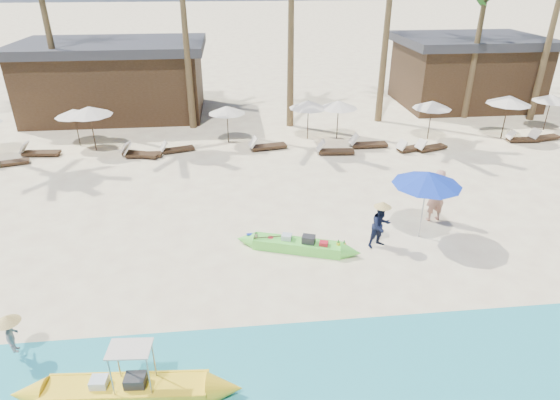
{
  "coord_description": "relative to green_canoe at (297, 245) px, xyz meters",
  "views": [
    {
      "loc": [
        -1.19,
        -11.71,
        8.22
      ],
      "look_at": [
        0.28,
        2.0,
        1.3
      ],
      "focal_mm": 30.0,
      "sensor_mm": 36.0,
      "label": 1
    }
  ],
  "objects": [
    {
      "name": "lounger_4_right",
      "position": [
        -6.27,
        8.91,
        0.0
      ],
      "size": [
        1.77,
        0.59,
        0.6
      ],
      "rotation": [
        0.0,
        0.0,
        -0.03
      ],
      "color": "#352315",
      "rests_on": "ground"
    },
    {
      "name": "yellow_canoe",
      "position": [
        -4.37,
        -5.34,
        0.04
      ],
      "size": [
        5.43,
        0.95,
        1.41
      ],
      "rotation": [
        0.0,
        0.0,
        -0.07
      ],
      "color": "yellow",
      "rests_on": "ground"
    },
    {
      "name": "resort_parasol_3",
      "position": [
        -9.64,
        10.88,
        1.53
      ],
      "size": [
        1.86,
        1.86,
        1.91
      ],
      "color": "#352315",
      "rests_on": "ground"
    },
    {
      "name": "lounger_9_right",
      "position": [
        14.3,
        9.14,
        0.01
      ],
      "size": [
        1.83,
        0.87,
        0.6
      ],
      "rotation": [
        0.0,
        0.0,
        0.19
      ],
      "color": "#352315",
      "rests_on": "ground"
    },
    {
      "name": "lounger_6_right",
      "position": [
        2.95,
        8.33,
        0.01
      ],
      "size": [
        1.86,
        0.71,
        0.62
      ],
      "rotation": [
        0.0,
        0.0,
        -0.08
      ],
      "color": "#352315",
      "rests_on": "ground"
    },
    {
      "name": "pavilion_west",
      "position": [
        -8.72,
        16.59,
        2.0
      ],
      "size": [
        10.8,
        6.6,
        4.3
      ],
      "color": "#352315",
      "rests_on": "ground"
    },
    {
      "name": "resort_parasol_8",
      "position": [
        8.38,
        10.01,
        1.65
      ],
      "size": [
        1.98,
        1.98,
        2.04
      ],
      "color": "#352315",
      "rests_on": "ground"
    },
    {
      "name": "lounger_9_left",
      "position": [
        13.0,
        9.02,
        -0.0
      ],
      "size": [
        1.7,
        0.64,
        0.57
      ],
      "rotation": [
        0.0,
        0.0,
        -0.07
      ],
      "color": "#352315",
      "rests_on": "ground"
    },
    {
      "name": "green_canoe",
      "position": [
        0.0,
        0.0,
        0.0
      ],
      "size": [
        4.39,
        1.74,
        0.58
      ],
      "rotation": [
        0.0,
        0.0,
        -0.33
      ],
      "color": "#5DDE43",
      "rests_on": "ground"
    },
    {
      "name": "tourist",
      "position": [
        5.14,
        1.49,
        0.79
      ],
      "size": [
        0.78,
        0.57,
        1.96
      ],
      "primitive_type": "imported",
      "rotation": [
        0.0,
        0.0,
        3.3
      ],
      "color": "tan",
      "rests_on": "ground"
    },
    {
      "name": "lounger_7_right",
      "position": [
        6.82,
        8.35,
        -0.01
      ],
      "size": [
        1.73,
        1.03,
        0.56
      ],
      "rotation": [
        0.0,
        0.0,
        0.34
      ],
      "color": "#352315",
      "rests_on": "ground"
    },
    {
      "name": "lounger_3_left",
      "position": [
        -12.22,
        8.51,
        -0.01
      ],
      "size": [
        1.7,
        0.94,
        0.55
      ],
      "rotation": [
        0.0,
        0.0,
        0.29
      ],
      "color": "#352315",
      "rests_on": "ground"
    },
    {
      "name": "resort_parasol_4",
      "position": [
        -8.67,
        10.11,
        1.81
      ],
      "size": [
        2.16,
        2.16,
        2.23
      ],
      "color": "#352315",
      "rests_on": "ground"
    },
    {
      "name": "resort_parasol_5",
      "position": [
        -2.12,
        10.58,
        1.55
      ],
      "size": [
        1.87,
        1.87,
        1.93
      ],
      "color": "#352315",
      "rests_on": "ground"
    },
    {
      "name": "vendor_yellow",
      "position": [
        -7.15,
        -3.83,
        0.44
      ],
      "size": [
        0.44,
        0.64,
        0.91
      ],
      "primitive_type": "imported",
      "rotation": [
        0.0,
        0.0,
        1.76
      ],
      "color": "gray",
      "rests_on": "ground"
    },
    {
      "name": "blue_umbrella",
      "position": [
        4.22,
        0.41,
        1.97
      ],
      "size": [
        2.22,
        2.22,
        2.39
      ],
      "color": "#99999E",
      "rests_on": "ground"
    },
    {
      "name": "lounger_8_left",
      "position": [
        7.8,
        8.32,
        -0.0
      ],
      "size": [
        1.76,
        1.0,
        0.57
      ],
      "rotation": [
        0.0,
        0.0,
        0.31
      ],
      "color": "#352315",
      "rests_on": "ground"
    },
    {
      "name": "lounger_6_left",
      "position": [
        -0.26,
        9.33,
        0.02
      ],
      "size": [
        1.94,
        0.91,
        0.64
      ],
      "rotation": [
        0.0,
        0.0,
        0.18
      ],
      "color": "#352315",
      "rests_on": "ground"
    },
    {
      "name": "resort_parasol_6",
      "position": [
        2.05,
        10.71,
        1.66
      ],
      "size": [
        2.0,
        2.0,
        2.06
      ],
      "color": "#352315",
      "rests_on": "ground"
    },
    {
      "name": "vendor_green",
      "position": [
        2.69,
        -0.02,
        0.56
      ],
      "size": [
        0.88,
        0.79,
        1.5
      ],
      "primitive_type": "imported",
      "rotation": [
        0.0,
        0.0,
        0.36
      ],
      "color": "black",
      "rests_on": "ground"
    },
    {
      "name": "lounger_5_left",
      "position": [
        -4.71,
        9.44,
        -0.01
      ],
      "size": [
        1.71,
        0.96,
        0.55
      ],
      "rotation": [
        0.0,
        0.0,
        0.3
      ],
      "color": "#352315",
      "rests_on": "ground"
    },
    {
      "name": "resort_parasol_7",
      "position": [
        3.61,
        10.6,
        1.65
      ],
      "size": [
        1.98,
        1.98,
        2.04
      ],
      "color": "#352315",
      "rests_on": "ground"
    },
    {
      "name": "pavilion_east",
      "position": [
        13.28,
        16.59,
        2.0
      ],
      "size": [
        8.8,
        6.6,
        4.3
      ],
      "color": "#352315",
      "rests_on": "ground"
    },
    {
      "name": "lounger_3_right",
      "position": [
        -11.24,
        9.64,
        0.01
      ],
      "size": [
        1.84,
        0.69,
        0.61
      ],
      "rotation": [
        0.0,
        0.0,
        -0.07
      ],
      "color": "#352315",
      "rests_on": "ground"
    },
    {
      "name": "ground",
      "position": [
        -0.72,
        -0.91,
        -0.19
      ],
      "size": [
        240.0,
        240.0,
        0.0
      ],
      "primitive_type": "plane",
      "color": "#FEF0BB",
      "rests_on": "ground"
    },
    {
      "name": "resort_parasol_10",
      "position": [
        15.46,
        10.83,
        1.6
      ],
      "size": [
        1.93,
        1.93,
        1.99
      ],
      "color": "#352315",
      "rests_on": "ground"
    },
    {
      "name": "resort_parasol_9",
      "position": [
        12.33,
        9.71,
        1.87
      ],
      "size": [
        2.22,
        2.22,
        2.29
      ],
      "color": "#352315",
      "rests_on": "ground"
    },
    {
      "name": "lounger_4_left",
      "position": [
        -6.42,
        8.98,
        0.01
      ],
      "size": [
        1.91,
        1.11,
        0.62
      ],
      "rotation": [
        0.0,
        0.0,
        -0.32
      ],
      "color": "#352315",
      "rests_on": "ground"
    },
    {
      "name": "lounger_7_left",
      "position": [
        4.79,
        9.08,
        0.02
      ],
      "size": [
        1.91,
        0.6,
        0.65
      ],
      "rotation": [
        0.0,
        0.0,
        0.01
      ],
      "color": "#352315",
      "rests_on": "ground"
    }
  ]
}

